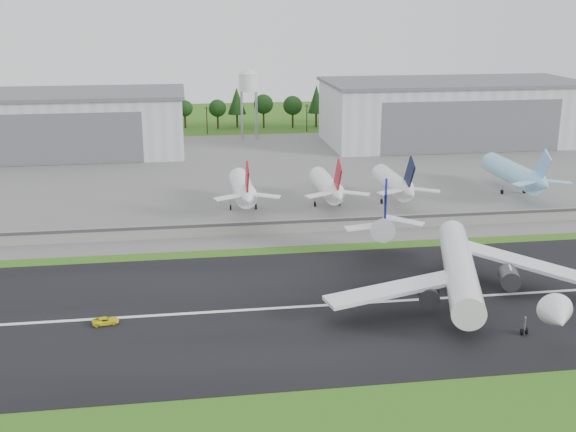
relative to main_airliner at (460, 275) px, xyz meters
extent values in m
plane|color=#366B19|center=(-18.55, -9.58, -4.89)|extent=(600.00, 600.00, 0.00)
cube|color=black|center=(-18.55, 0.42, -4.84)|extent=(320.00, 60.00, 0.10)
cube|color=white|center=(-18.55, 0.42, -4.78)|extent=(220.00, 1.00, 0.02)
cube|color=slate|center=(-18.55, 110.42, -4.84)|extent=(320.00, 150.00, 0.10)
cube|color=gray|center=(-18.55, 45.42, -3.14)|extent=(240.00, 0.50, 3.50)
cube|color=#38383A|center=(-18.55, 45.12, -1.89)|extent=(240.00, 0.12, 0.70)
cube|color=silver|center=(-98.55, 155.42, 6.11)|extent=(95.00, 42.00, 22.00)
cube|color=#595B60|center=(-98.55, 155.42, 17.71)|extent=(97.00, 44.00, 1.20)
cube|color=#595B60|center=(-98.55, 134.27, 4.35)|extent=(66.50, 0.30, 18.04)
cube|color=silver|center=(56.45, 155.42, 7.11)|extent=(100.00, 45.00, 24.00)
cube|color=#595B60|center=(56.45, 155.42, 19.71)|extent=(102.00, 47.00, 1.20)
cube|color=#595B60|center=(56.45, 132.77, 5.19)|extent=(70.00, 0.30, 19.68)
cylinder|color=#99999E|center=(-26.55, 172.42, 5.11)|extent=(0.50, 0.50, 20.00)
cylinder|color=#99999E|center=(-20.55, 178.42, 5.11)|extent=(0.50, 0.50, 20.00)
cylinder|color=silver|center=(-23.55, 175.42, 18.61)|extent=(8.00, 8.00, 7.00)
cone|color=silver|center=(-23.55, 175.42, 23.31)|extent=(8.40, 8.40, 2.40)
cylinder|color=white|center=(-0.13, 0.42, 1.31)|extent=(18.62, 43.73, 5.80)
cone|color=white|center=(7.31, -23.45, 1.31)|extent=(7.32, 7.45, 5.80)
cone|color=white|center=(-8.01, 25.72, 2.51)|extent=(7.94, 10.23, 5.51)
cube|color=navy|center=(-7.86, 25.24, 7.81)|extent=(3.31, 9.26, 11.13)
cube|color=white|center=(14.79, 2.97, 0.51)|extent=(23.59, 23.76, 2.65)
cylinder|color=#333338|center=(9.98, -0.10, -1.09)|extent=(5.26, 6.38, 3.80)
cube|color=white|center=(-3.09, 26.73, 2.91)|extent=(9.20, 7.81, 0.98)
cube|color=white|center=(-13.86, -5.95, 0.51)|extent=(28.52, 10.60, 2.65)
cylinder|color=#333338|center=(-8.16, -5.75, -1.09)|extent=(5.26, 6.38, 3.80)
cube|color=white|center=(-12.63, 23.75, 2.91)|extent=(9.04, 3.31, 0.98)
cube|color=#99999E|center=(1.06, -3.40, -3.19)|extent=(18.47, 31.62, 3.20)
cylinder|color=black|center=(-5.32, 1.94, -4.04)|extent=(0.83, 1.55, 1.50)
imported|color=yellow|center=(-66.40, -1.98, -4.15)|extent=(4.95, 2.91, 1.29)
cylinder|color=white|center=(-35.65, 70.42, 0.99)|extent=(5.77, 24.00, 5.77)
cone|color=white|center=(-35.65, 54.92, 1.99)|extent=(5.48, 7.00, 5.48)
cube|color=#A70C16|center=(-35.65, 55.42, 6.79)|extent=(0.45, 8.59, 10.02)
cylinder|color=#99999E|center=(-39.15, 68.42, -3.39)|extent=(0.32, 0.32, 3.00)
cylinder|color=#99999E|center=(-32.15, 68.42, -3.39)|extent=(0.32, 0.32, 3.00)
cylinder|color=black|center=(-39.15, 68.42, -4.09)|extent=(0.40, 1.40, 1.40)
cylinder|color=white|center=(-12.05, 70.42, 0.75)|extent=(5.29, 24.00, 5.29)
cone|color=white|center=(-12.05, 54.92, 1.75)|extent=(5.03, 7.00, 5.03)
cube|color=#A60C1A|center=(-12.05, 55.42, 6.55)|extent=(0.45, 8.59, 10.02)
cylinder|color=#99999E|center=(-15.55, 68.42, -3.39)|extent=(0.32, 0.32, 3.00)
cylinder|color=#99999E|center=(-8.55, 68.42, -3.39)|extent=(0.32, 0.32, 3.00)
cylinder|color=black|center=(-15.55, 68.42, -4.09)|extent=(0.40, 1.40, 1.40)
cylinder|color=white|center=(7.19, 70.42, 0.85)|extent=(5.48, 24.00, 5.48)
cone|color=white|center=(7.19, 54.92, 1.85)|extent=(5.21, 7.00, 5.21)
cube|color=black|center=(7.19, 55.42, 6.65)|extent=(0.45, 8.59, 10.02)
cylinder|color=#99999E|center=(3.69, 68.42, -3.39)|extent=(0.32, 0.32, 3.00)
cylinder|color=#99999E|center=(10.69, 68.42, -3.39)|extent=(0.32, 0.32, 3.00)
cylinder|color=black|center=(3.69, 68.42, -4.09)|extent=(0.40, 1.40, 1.40)
cylinder|color=#8CCCF3|center=(45.58, 75.42, 1.26)|extent=(6.31, 30.00, 6.31)
cone|color=#8CCCF3|center=(45.58, 56.92, 2.26)|extent=(5.99, 7.00, 5.99)
cube|color=#77BBF3|center=(45.58, 57.42, 7.06)|extent=(0.45, 8.59, 10.02)
cylinder|color=#99999E|center=(42.08, 73.42, -3.39)|extent=(0.32, 0.32, 3.00)
cylinder|color=#99999E|center=(49.08, 73.42, -3.39)|extent=(0.32, 0.32, 3.00)
cylinder|color=black|center=(42.08, 73.42, -4.09)|extent=(0.40, 1.40, 1.40)
camera|label=1|loc=(-51.65, -122.73, 49.95)|focal=45.00mm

